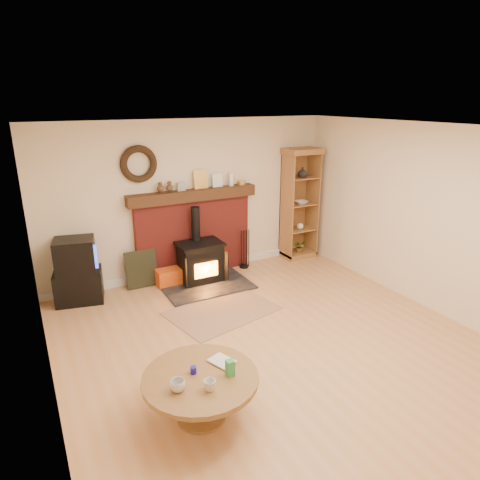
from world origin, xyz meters
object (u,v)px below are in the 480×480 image
wood_stove (201,263)px  coffee_table (200,384)px  tv_unit (77,272)px  curio_cabinet (299,204)px

wood_stove → coffee_table: size_ratio=1.28×
wood_stove → tv_unit: (-1.88, 0.20, 0.14)m
tv_unit → coffee_table: bearing=-78.4°
tv_unit → curio_cabinet: (4.00, 0.09, 0.56)m
tv_unit → coffee_table: 3.19m
coffee_table → tv_unit: bearing=101.6°
wood_stove → tv_unit: wood_stove is taller
wood_stove → tv_unit: 1.90m
coffee_table → wood_stove: bearing=67.0°
wood_stove → curio_cabinet: (2.12, 0.29, 0.70)m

